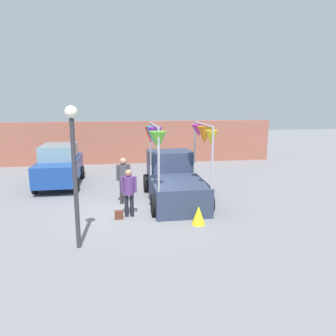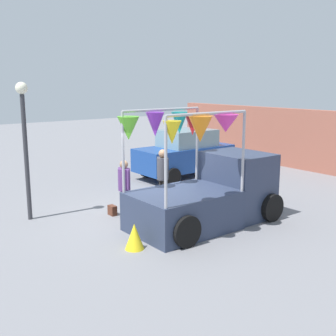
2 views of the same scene
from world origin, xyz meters
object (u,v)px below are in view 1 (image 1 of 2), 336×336
Objects in this scene: street_lamp at (74,157)px; folded_kite_bundle_sunflower at (198,215)px; parked_car at (60,165)px; handbag at (119,215)px; vendor_truck at (174,177)px; person_customer at (129,189)px; person_vendor at (123,176)px.

street_lamp is 4.31m from folded_kite_bundle_sunflower.
parked_car is 14.29× the size of handbag.
person_customer is at bearing -137.99° from vendor_truck.
handbag is at bearing 160.66° from folded_kite_bundle_sunflower.
handbag is (-2.15, -1.82, -0.78)m from vendor_truck.
handbag is at bearing -139.74° from vendor_truck.
vendor_truck is 1.02× the size of parked_car.
vendor_truck is at bearing 49.71° from street_lamp.
vendor_truck reaches higher than folded_kite_bundle_sunflower.
person_vendor is 2.95× the size of folded_kite_bundle_sunflower.
person_vendor is at bearing 132.05° from folded_kite_bundle_sunflower.
street_lamp is at bearing -123.18° from person_customer.
vendor_truck is at bearing 97.15° from folded_kite_bundle_sunflower.
street_lamp is at bearing -109.56° from person_vendor.
person_vendor is (-0.14, 1.45, 0.10)m from person_customer.
folded_kite_bundle_sunflower is at bearing -48.48° from parked_car.
parked_car is at bearing 118.20° from handbag.
street_lamp is 6.23× the size of folded_kite_bundle_sunflower.
person_vendor is 1.91m from handbag.
person_customer reaches higher than folded_kite_bundle_sunflower.
street_lamp reaches higher than folded_kite_bundle_sunflower.
vendor_truck is 5.22m from street_lamp.
parked_car is 2.26× the size of person_vendor.
person_customer is 1.46m from person_vendor.
parked_car reaches higher than folded_kite_bundle_sunflower.
person_vendor is 0.47× the size of street_lamp.
person_customer is (2.98, -4.70, 0.03)m from parked_car.
vendor_truck reaches higher than person_customer.
street_lamp is (1.55, -6.89, 1.51)m from parked_car.
parked_car is 5.62m from handbag.
vendor_truck is at bearing 42.01° from person_customer.
street_lamp reaches higher than handbag.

